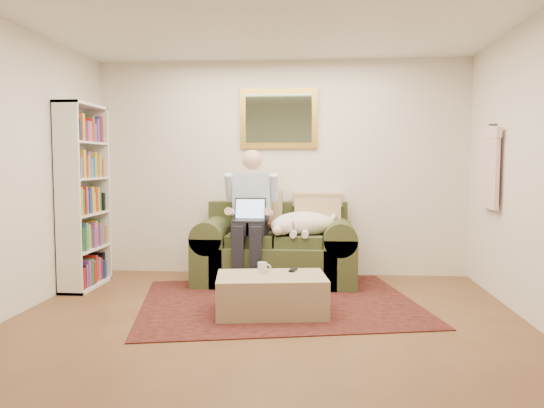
# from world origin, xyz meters

# --- Properties ---
(room_shell) EXTENTS (4.51, 5.00, 2.61)m
(room_shell) POSITION_xyz_m (0.00, 0.35, 1.30)
(room_shell) COLOR brown
(room_shell) RESTS_ON ground
(rug) EXTENTS (3.00, 2.60, 0.01)m
(rug) POSITION_xyz_m (0.07, 1.11, 0.01)
(rug) COLOR black
(rug) RESTS_ON room_shell
(sofa) EXTENTS (1.80, 0.91, 1.08)m
(sofa) POSITION_xyz_m (-0.03, 2.01, 0.31)
(sofa) COLOR #3B4223
(sofa) RESTS_ON room_shell
(seated_man) EXTENTS (0.59, 0.85, 1.51)m
(seated_man) POSITION_xyz_m (-0.30, 1.85, 0.76)
(seated_man) COLOR #8CA2D8
(seated_man) RESTS_ON sofa
(laptop) EXTENTS (0.35, 0.28, 0.25)m
(laptop) POSITION_xyz_m (-0.30, 1.78, 0.79)
(laptop) COLOR black
(laptop) RESTS_ON seated_man
(sleeping_dog) EXTENTS (0.74, 0.47, 0.28)m
(sleeping_dog) POSITION_xyz_m (0.29, 1.92, 0.69)
(sleeping_dog) COLOR white
(sleeping_dog) RESTS_ON sofa
(ottoman) EXTENTS (1.05, 0.75, 0.35)m
(ottoman) POSITION_xyz_m (0.03, 0.72, 0.18)
(ottoman) COLOR tan
(ottoman) RESTS_ON room_shell
(coffee_mug) EXTENTS (0.08, 0.08, 0.10)m
(coffee_mug) POSITION_xyz_m (-0.06, 0.81, 0.40)
(coffee_mug) COLOR white
(coffee_mug) RESTS_ON ottoman
(tv_remote) EXTENTS (0.08, 0.16, 0.02)m
(tv_remote) POSITION_xyz_m (0.22, 0.93, 0.36)
(tv_remote) COLOR black
(tv_remote) RESTS_ON ottoman
(bookshelf) EXTENTS (0.28, 0.80, 2.00)m
(bookshelf) POSITION_xyz_m (-2.10, 1.60, 1.00)
(bookshelf) COLOR white
(bookshelf) RESTS_ON room_shell
(wall_mirror) EXTENTS (0.94, 0.04, 0.72)m
(wall_mirror) POSITION_xyz_m (-0.03, 2.47, 1.90)
(wall_mirror) COLOR gold
(wall_mirror) RESTS_ON room_shell
(hanging_shirt) EXTENTS (0.06, 0.52, 0.90)m
(hanging_shirt) POSITION_xyz_m (2.19, 1.60, 1.35)
(hanging_shirt) COLOR #F7CCCE
(hanging_shirt) RESTS_ON room_shell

